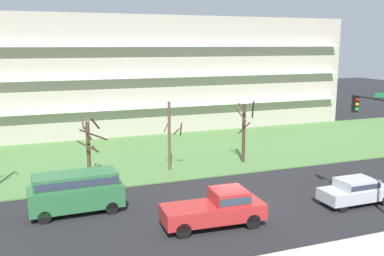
% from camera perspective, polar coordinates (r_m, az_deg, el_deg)
% --- Properties ---
extents(ground, '(160.00, 160.00, 0.00)m').
position_cam_1_polar(ground, '(26.39, 5.37, -10.28)').
color(ground, '#232326').
extents(grass_lawn_strip, '(80.00, 16.00, 0.08)m').
position_cam_1_polar(grass_lawn_strip, '(38.84, -3.81, -3.28)').
color(grass_lawn_strip, '#547F42').
rests_on(grass_lawn_strip, ground).
extents(apartment_building, '(49.83, 12.81, 12.44)m').
position_cam_1_polar(apartment_building, '(51.27, -8.55, 7.03)').
color(apartment_building, '#B2A899').
rests_on(apartment_building, ground).
extents(tree_left, '(2.10, 1.63, 4.74)m').
position_cam_1_polar(tree_left, '(31.27, -13.17, -2.41)').
color(tree_left, '#4C3828').
rests_on(tree_left, ground).
extents(tree_center, '(1.58, 1.77, 5.30)m').
position_cam_1_polar(tree_center, '(33.01, -2.82, -1.01)').
color(tree_center, brown).
rests_on(tree_center, ground).
extents(tree_right, '(1.77, 1.69, 5.18)m').
position_cam_1_polar(tree_right, '(35.51, 6.76, -0.26)').
color(tree_right, '#423023').
rests_on(tree_right, ground).
extents(sedan_silver_near_left, '(4.40, 1.81, 1.57)m').
position_cam_1_polar(sedan_silver_near_left, '(28.39, 20.43, -7.54)').
color(sedan_silver_near_left, '#B7BABF').
rests_on(sedan_silver_near_left, ground).
extents(van_green_center_left, '(5.25, 2.14, 2.36)m').
position_cam_1_polar(van_green_center_left, '(25.93, -14.81, -7.72)').
color(van_green_center_left, '#2D6B3D').
rests_on(van_green_center_left, ground).
extents(pickup_red_center_right, '(5.50, 2.30, 1.95)m').
position_cam_1_polar(pickup_red_center_right, '(23.55, 3.28, -10.26)').
color(pickup_red_center_right, '#B22828').
rests_on(pickup_red_center_right, ground).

